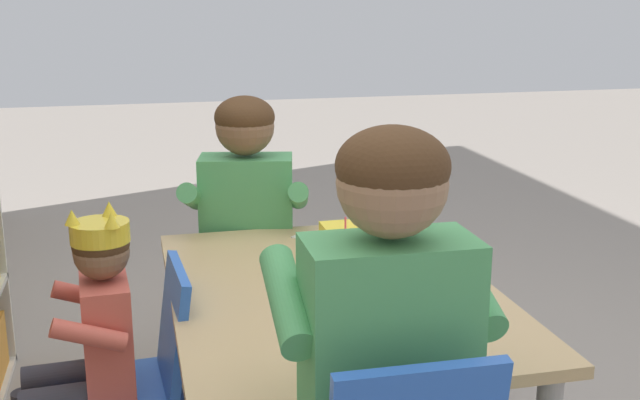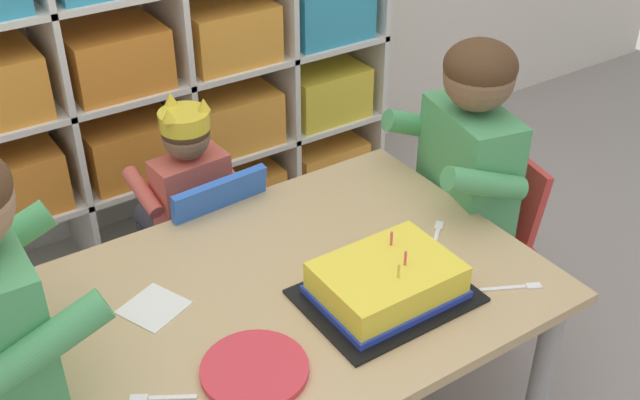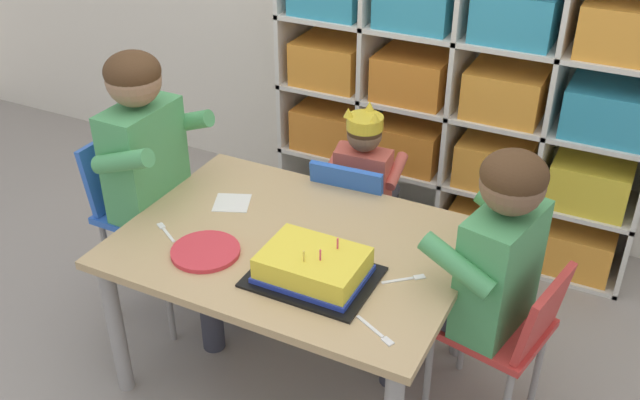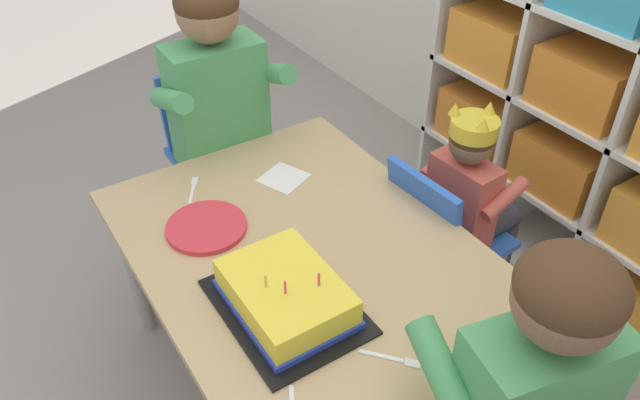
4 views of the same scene
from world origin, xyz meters
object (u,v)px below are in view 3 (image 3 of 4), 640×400
at_px(adult_helper_seated, 159,165).
at_px(paper_plate_stack, 206,251).
at_px(guest_at_table_side, 483,259).
at_px(fork_scattered_mid_table, 377,332).
at_px(fork_beside_plate_stack, 407,279).
at_px(classroom_chair_blue, 355,217).
at_px(activity_table, 294,259).
at_px(classroom_chair_guest_side, 505,329).
at_px(child_with_crown, 366,176).
at_px(birthday_cake_on_tray, 313,268).
at_px(classroom_chair_adult_side, 141,208).
at_px(fork_near_child_seat, 165,231).

bearing_deg(adult_helper_seated, paper_plate_stack, -123.94).
relative_size(guest_at_table_side, fork_scattered_mid_table, 7.18).
bearing_deg(guest_at_table_side, fork_beside_plate_stack, -36.84).
relative_size(classroom_chair_blue, guest_at_table_side, 0.66).
distance_m(activity_table, guest_at_table_side, 0.61).
bearing_deg(adult_helper_seated, classroom_chair_guest_side, -86.76).
height_order(adult_helper_seated, fork_scattered_mid_table, adult_helper_seated).
bearing_deg(classroom_chair_guest_side, child_with_crown, -113.21).
bearing_deg(fork_scattered_mid_table, birthday_cake_on_tray, -0.82).
xyz_separation_m(classroom_chair_adult_side, guest_at_table_side, (1.28, 0.08, 0.13)).
bearing_deg(fork_near_child_seat, classroom_chair_adult_side, 175.27).
bearing_deg(paper_plate_stack, fork_scattered_mid_table, -9.06).
bearing_deg(classroom_chair_adult_side, adult_helper_seated, -90.00).
distance_m(classroom_chair_adult_side, fork_near_child_seat, 0.36).
relative_size(child_with_crown, paper_plate_stack, 3.69).
distance_m(birthday_cake_on_tray, paper_plate_stack, 0.37).
relative_size(activity_table, classroom_chair_blue, 1.72).
height_order(adult_helper_seated, birthday_cake_on_tray, adult_helper_seated).
distance_m(child_with_crown, classroom_chair_guest_side, 0.87).
distance_m(child_with_crown, birthday_cake_on_tray, 0.78).
height_order(adult_helper_seated, paper_plate_stack, adult_helper_seated).
bearing_deg(fork_scattered_mid_table, paper_plate_stack, 17.68).
bearing_deg(adult_helper_seated, classroom_chair_adult_side, 90.00).
height_order(classroom_chair_blue, fork_near_child_seat, classroom_chair_blue).
xyz_separation_m(child_with_crown, guest_at_table_side, (0.60, -0.47, 0.09)).
bearing_deg(fork_scattered_mid_table, classroom_chair_blue, -35.33).
bearing_deg(activity_table, paper_plate_stack, -139.52).
distance_m(classroom_chair_adult_side, adult_helper_seated, 0.24).
distance_m(child_with_crown, paper_plate_stack, 0.82).
xyz_separation_m(birthday_cake_on_tray, fork_scattered_mid_table, (0.27, -0.14, -0.04)).
relative_size(adult_helper_seated, classroom_chair_guest_side, 1.77).
relative_size(classroom_chair_adult_side, fork_near_child_seat, 6.22).
bearing_deg(classroom_chair_adult_side, guest_at_table_side, -85.85).
height_order(activity_table, paper_plate_stack, paper_plate_stack).
xyz_separation_m(child_with_crown, adult_helper_seated, (-0.56, -0.55, 0.18)).
height_order(fork_near_child_seat, fork_scattered_mid_table, same).
xyz_separation_m(paper_plate_stack, fork_beside_plate_stack, (0.62, 0.16, -0.01)).
distance_m(fork_beside_plate_stack, fork_scattered_mid_table, 0.26).
bearing_deg(classroom_chair_blue, fork_scattered_mid_table, 114.25).
relative_size(activity_table, birthday_cake_on_tray, 2.97).
xyz_separation_m(activity_table, adult_helper_seated, (-0.57, 0.06, 0.19)).
bearing_deg(guest_at_table_side, adult_helper_seated, -74.24).
relative_size(activity_table, child_with_crown, 1.37).
height_order(birthday_cake_on_tray, fork_beside_plate_stack, birthday_cake_on_tray).
xyz_separation_m(activity_table, classroom_chair_blue, (-0.00, 0.50, -0.12)).
bearing_deg(fork_near_child_seat, fork_beside_plate_stack, 39.37).
bearing_deg(paper_plate_stack, classroom_chair_guest_side, 18.20).
bearing_deg(birthday_cake_on_tray, fork_scattered_mid_table, -27.56).
relative_size(activity_table, guest_at_table_side, 1.14).
relative_size(adult_helper_seated, paper_plate_stack, 4.93).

